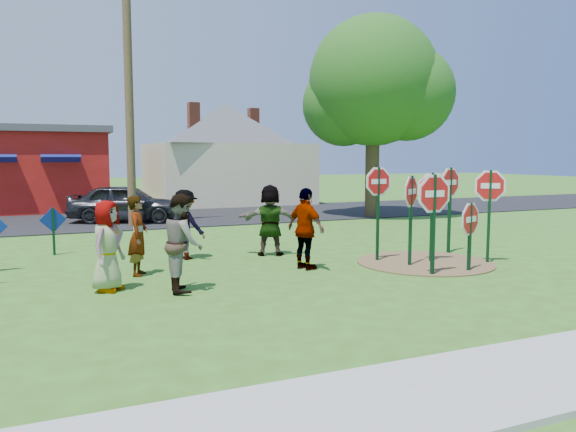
% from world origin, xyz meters
% --- Properties ---
extents(ground, '(120.00, 120.00, 0.00)m').
position_xyz_m(ground, '(0.00, 0.00, 0.00)').
color(ground, '#36611B').
rests_on(ground, ground).
extents(sidewalk, '(22.00, 1.80, 0.08)m').
position_xyz_m(sidewalk, '(0.00, -7.20, 0.04)').
color(sidewalk, '#9E9E99').
rests_on(sidewalk, ground).
extents(road, '(120.00, 7.50, 0.04)m').
position_xyz_m(road, '(0.00, 11.50, 0.02)').
color(road, black).
rests_on(road, ground).
extents(dirt_patch, '(3.20, 3.20, 0.03)m').
position_xyz_m(dirt_patch, '(4.50, -1.00, 0.01)').
color(dirt_patch, brown).
rests_on(dirt_patch, ground).
extents(red_building, '(9.40, 7.69, 3.90)m').
position_xyz_m(red_building, '(-5.50, 17.99, 1.97)').
color(red_building, maroon).
rests_on(red_building, ground).
extents(cream_house, '(9.40, 9.40, 6.50)m').
position_xyz_m(cream_house, '(5.50, 18.00, 2.92)').
color(cream_house, beige).
rests_on(cream_house, ground).
extents(stop_sign_a, '(1.12, 0.08, 2.30)m').
position_xyz_m(stop_sign_a, '(3.79, -2.19, 1.57)').
color(stop_sign_a, '#0D331A').
rests_on(stop_sign_a, ground).
extents(stop_sign_b, '(0.95, 0.06, 2.40)m').
position_xyz_m(stop_sign_b, '(3.60, -0.33, 1.73)').
color(stop_sign_b, '#0D331A').
rests_on(stop_sign_b, ground).
extents(stop_sign_c, '(0.91, 0.38, 2.27)m').
position_xyz_m(stop_sign_c, '(4.70, -0.95, 1.58)').
color(stop_sign_c, '#0D331A').
rests_on(stop_sign_c, ground).
extents(stop_sign_d, '(1.02, 0.33, 2.39)m').
position_xyz_m(stop_sign_d, '(5.95, -0.08, 1.69)').
color(stop_sign_d, '#0D331A').
rests_on(stop_sign_d, ground).
extents(stop_sign_e, '(0.94, 0.38, 1.66)m').
position_xyz_m(stop_sign_e, '(4.78, -2.18, 1.07)').
color(stop_sign_e, '#0D331A').
rests_on(stop_sign_e, ground).
extents(stop_sign_f, '(0.92, 0.46, 2.35)m').
position_xyz_m(stop_sign_f, '(5.86, -1.60, 1.67)').
color(stop_sign_f, '#0D331A').
rests_on(stop_sign_f, ground).
extents(stop_sign_g, '(0.84, 0.55, 2.22)m').
position_xyz_m(stop_sign_g, '(3.94, -1.16, 1.53)').
color(stop_sign_g, '#0D331A').
rests_on(stop_sign_g, ground).
extents(blue_diamond_d, '(0.65, 0.16, 1.25)m').
position_xyz_m(blue_diamond_d, '(-3.55, 3.71, 0.77)').
color(blue_diamond_d, '#0D331A').
rests_on(blue_diamond_d, ground).
extents(person_a, '(0.93, 1.00, 1.71)m').
position_xyz_m(person_a, '(-2.68, -0.89, 0.86)').
color(person_a, '#394A84').
rests_on(person_a, ground).
extents(person_b, '(0.59, 0.72, 1.70)m').
position_xyz_m(person_b, '(-1.94, 0.32, 0.85)').
color(person_b, '#1F685D').
rests_on(person_b, ground).
extents(person_c, '(0.81, 0.98, 1.84)m').
position_xyz_m(person_c, '(-1.39, -1.45, 0.92)').
color(person_c, brown).
rests_on(person_c, ground).
extents(person_d, '(1.20, 1.26, 1.72)m').
position_xyz_m(person_d, '(-0.59, 1.80, 0.86)').
color(person_d, '#37373C').
rests_on(person_d, ground).
extents(person_e, '(0.77, 1.16, 1.83)m').
position_xyz_m(person_e, '(1.59, -0.54, 0.92)').
color(person_e, '#492F5E').
rests_on(person_e, ground).
extents(person_f, '(1.76, 1.19, 1.82)m').
position_xyz_m(person_f, '(1.53, 1.46, 0.91)').
color(person_f, '#265835').
rests_on(person_f, ground).
extents(suv, '(4.60, 3.13, 1.45)m').
position_xyz_m(suv, '(-0.86, 10.33, 0.77)').
color(suv, '#29292D').
rests_on(suv, road).
extents(utility_pole, '(2.32, 0.56, 9.55)m').
position_xyz_m(utility_pole, '(-0.84, 8.87, 5.03)').
color(utility_pole, '#4C3823').
rests_on(utility_pole, ground).
extents(leafy_tree, '(5.82, 5.31, 8.27)m').
position_xyz_m(leafy_tree, '(8.96, 8.30, 5.32)').
color(leafy_tree, '#382819').
rests_on(leafy_tree, ground).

